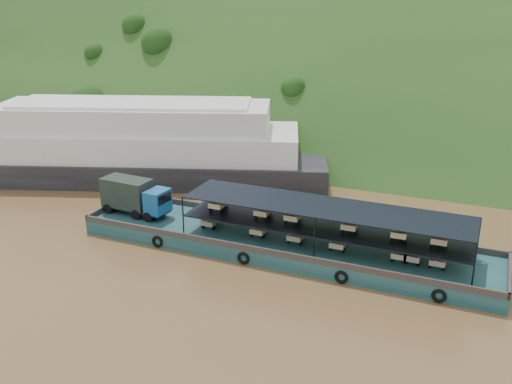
% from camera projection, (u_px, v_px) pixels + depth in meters
% --- Properties ---
extents(ground, '(160.00, 160.00, 0.00)m').
position_uv_depth(ground, '(264.00, 240.00, 49.90)').
color(ground, brown).
rests_on(ground, ground).
extents(hillside, '(140.00, 39.60, 39.60)m').
position_uv_depth(hillside, '(360.00, 143.00, 81.05)').
color(hillside, '#1B3814').
rests_on(hillside, ground).
extents(cargo_barge, '(35.00, 7.18, 4.54)m').
position_uv_depth(cargo_barge, '(271.00, 237.00, 47.80)').
color(cargo_barge, '#12393F').
rests_on(cargo_barge, ground).
extents(passenger_ferry, '(44.76, 25.09, 8.84)m').
position_uv_depth(passenger_ferry, '(136.00, 145.00, 65.41)').
color(passenger_ferry, black).
rests_on(passenger_ferry, ground).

